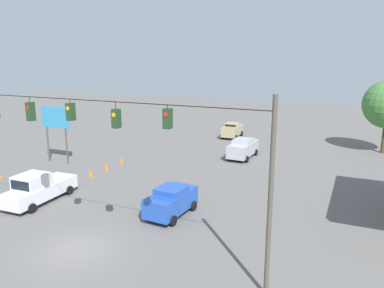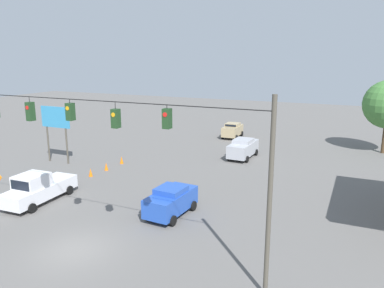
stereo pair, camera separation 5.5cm
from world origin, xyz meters
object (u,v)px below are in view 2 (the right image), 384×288
at_px(traffic_cone_third, 70,181).
at_px(traffic_cone_fifth, 106,166).
at_px(overhead_signal_span, 71,144).
at_px(sedan_tan_withflow_deep, 233,130).
at_px(sedan_silver_oncoming_deep, 243,148).
at_px(traffic_cone_fourth, 91,172).
at_px(traffic_cone_nearest, 27,200).
at_px(traffic_cone_second, 50,190).
at_px(pickup_truck_white_parked_shoulder, 38,188).
at_px(traffic_cone_farthest, 122,160).
at_px(sedan_blue_crossing_near, 171,201).
at_px(roadside_billboard, 56,122).

relative_size(traffic_cone_third, traffic_cone_fifth, 1.00).
relative_size(overhead_signal_span, sedan_tan_withflow_deep, 5.15).
xyz_separation_m(sedan_silver_oncoming_deep, traffic_cone_fourth, (9.84, 11.06, -0.65)).
distance_m(sedan_tan_withflow_deep, traffic_cone_nearest, 27.04).
xyz_separation_m(sedan_silver_oncoming_deep, traffic_cone_second, (9.73, 15.73, -0.65)).
height_order(traffic_cone_second, traffic_cone_fourth, same).
bearing_deg(traffic_cone_nearest, pickup_truck_white_parked_shoulder, -119.21).
distance_m(pickup_truck_white_parked_shoulder, traffic_cone_third, 3.71).
xyz_separation_m(traffic_cone_third, traffic_cone_fifth, (-0.13, -4.35, 0.00)).
distance_m(traffic_cone_third, traffic_cone_farthest, 6.68).
height_order(pickup_truck_white_parked_shoulder, traffic_cone_fourth, pickup_truck_white_parked_shoulder).
bearing_deg(sedan_blue_crossing_near, overhead_signal_span, 65.22).
xyz_separation_m(overhead_signal_span, traffic_cone_fourth, (7.23, -9.75, -5.20)).
distance_m(overhead_signal_span, traffic_cone_farthest, 16.59).
bearing_deg(roadside_billboard, traffic_cone_second, 129.74).
xyz_separation_m(sedan_silver_oncoming_deep, traffic_cone_third, (9.85, 13.44, -0.65)).
xyz_separation_m(overhead_signal_span, traffic_cone_farthest, (7.12, -14.05, -5.20)).
bearing_deg(traffic_cone_second, pickup_truck_white_parked_shoulder, 105.81).
distance_m(traffic_cone_second, traffic_cone_fifth, 6.63).
distance_m(sedan_silver_oncoming_deep, traffic_cone_nearest, 20.24).
bearing_deg(sedan_silver_oncoming_deep, pickup_truck_white_parked_shoulder, 61.27).
distance_m(sedan_tan_withflow_deep, traffic_cone_fifth, 18.69).
bearing_deg(sedan_tan_withflow_deep, traffic_cone_nearest, 77.80).
height_order(overhead_signal_span, traffic_cone_third, overhead_signal_span).
bearing_deg(sedan_tan_withflow_deep, traffic_cone_third, 75.22).
relative_size(sedan_silver_oncoming_deep, traffic_cone_third, 6.65).
bearing_deg(pickup_truck_white_parked_shoulder, traffic_cone_fifth, -87.34).
bearing_deg(overhead_signal_span, sedan_tan_withflow_deep, -87.28).
bearing_deg(sedan_tan_withflow_deep, traffic_cone_fifth, 72.21).
xyz_separation_m(sedan_blue_crossing_near, traffic_cone_third, (9.83, -1.77, -0.62)).
xyz_separation_m(traffic_cone_nearest, roadside_billboard, (5.69, -8.85, 3.51)).
distance_m(overhead_signal_span, traffic_cone_fourth, 13.20).
bearing_deg(traffic_cone_third, roadside_billboard, -39.29).
relative_size(sedan_tan_withflow_deep, traffic_cone_fourth, 5.61).
xyz_separation_m(traffic_cone_fourth, roadside_billboard, (5.58, -2.18, 3.51)).
bearing_deg(traffic_cone_fourth, roadside_billboard, -21.29).
xyz_separation_m(sedan_tan_withflow_deep, traffic_cone_fourth, (5.82, 19.76, -0.60)).
distance_m(sedan_blue_crossing_near, pickup_truck_white_parked_shoulder, 9.51).
bearing_deg(traffic_cone_second, traffic_cone_fourth, -88.69).
bearing_deg(sedan_silver_oncoming_deep, traffic_cone_second, 58.26).
distance_m(traffic_cone_second, roadside_billboard, 9.57).
xyz_separation_m(pickup_truck_white_parked_shoulder, traffic_cone_second, (0.38, -1.33, -0.63)).
relative_size(traffic_cone_nearest, traffic_cone_farthest, 1.00).
height_order(traffic_cone_nearest, traffic_cone_fifth, same).
relative_size(overhead_signal_span, traffic_cone_nearest, 28.89).
xyz_separation_m(traffic_cone_second, roadside_billboard, (5.69, -6.84, 3.51)).
height_order(sedan_blue_crossing_near, traffic_cone_second, sedan_blue_crossing_near).
bearing_deg(traffic_cone_third, traffic_cone_fourth, -90.40).
relative_size(sedan_tan_withflow_deep, traffic_cone_fifth, 5.61).
height_order(overhead_signal_span, traffic_cone_fourth, overhead_signal_span).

